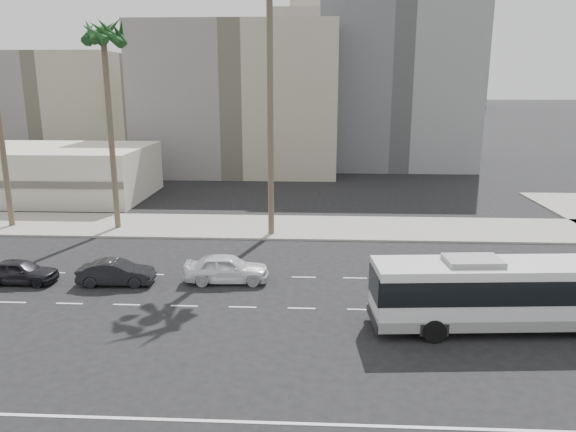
# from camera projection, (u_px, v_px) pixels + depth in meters

# --- Properties ---
(ground) EXTENTS (700.00, 700.00, 0.00)m
(ground) POSITION_uv_depth(u_px,v_px,m) (361.00, 310.00, 27.11)
(ground) COLOR black
(ground) RESTS_ON ground
(sidewalk_north) EXTENTS (120.00, 7.00, 0.15)m
(sidewalk_north) POSITION_uv_depth(u_px,v_px,m) (345.00, 228.00, 42.11)
(sidewalk_north) COLOR gray
(sidewalk_north) RESTS_ON ground
(commercial_low) EXTENTS (22.00, 12.16, 5.00)m
(commercial_low) POSITION_uv_depth(u_px,v_px,m) (35.00, 172.00, 53.18)
(commercial_low) COLOR beige
(commercial_low) RESTS_ON ground
(midrise_beige_west) EXTENTS (24.00, 18.00, 18.00)m
(midrise_beige_west) POSITION_uv_depth(u_px,v_px,m) (241.00, 99.00, 69.16)
(midrise_beige_west) COLOR gray
(midrise_beige_west) RESTS_ON ground
(midrise_gray_center) EXTENTS (20.00, 20.00, 26.00)m
(midrise_gray_center) POSITION_uv_depth(u_px,v_px,m) (392.00, 68.00, 73.99)
(midrise_gray_center) COLOR slate
(midrise_gray_center) RESTS_ON ground
(midrise_beige_far) EXTENTS (18.00, 16.00, 15.00)m
(midrise_beige_far) POSITION_uv_depth(u_px,v_px,m) (62.00, 109.00, 75.65)
(midrise_beige_far) COLOR gray
(midrise_beige_far) RESTS_ON ground
(civic_tower) EXTENTS (42.00, 42.00, 129.00)m
(civic_tower) POSITION_uv_depth(u_px,v_px,m) (318.00, 23.00, 260.22)
(civic_tower) COLOR beige
(civic_tower) RESTS_ON ground
(highrise_right) EXTENTS (26.00, 26.00, 70.00)m
(highrise_right) POSITION_uv_depth(u_px,v_px,m) (424.00, 27.00, 239.43)
(highrise_right) COLOR slate
(highrise_right) RESTS_ON ground
(highrise_far) EXTENTS (22.00, 22.00, 60.00)m
(highrise_far) POSITION_uv_depth(u_px,v_px,m) (462.00, 43.00, 268.48)
(highrise_far) COLOR slate
(highrise_far) RESTS_ON ground
(city_bus) EXTENTS (12.13, 3.58, 3.44)m
(city_bus) POSITION_uv_depth(u_px,v_px,m) (504.00, 292.00, 24.66)
(city_bus) COLOR silver
(city_bus) RESTS_ON ground
(car_a) EXTENTS (2.16, 4.87, 1.63)m
(car_a) POSITION_uv_depth(u_px,v_px,m) (227.00, 268.00, 30.74)
(car_a) COLOR white
(car_a) RESTS_ON ground
(car_b) EXTENTS (1.65, 4.27, 1.39)m
(car_b) POSITION_uv_depth(u_px,v_px,m) (116.00, 273.00, 30.39)
(car_b) COLOR black
(car_b) RESTS_ON ground
(car_c) EXTENTS (1.73, 4.13, 1.40)m
(car_c) POSITION_uv_depth(u_px,v_px,m) (20.00, 271.00, 30.57)
(car_c) COLOR black
(car_c) RESTS_ON ground
(palm_mid) EXTENTS (5.08, 5.08, 15.69)m
(palm_mid) POSITION_uv_depth(u_px,v_px,m) (103.00, 39.00, 38.69)
(palm_mid) COLOR brown
(palm_mid) RESTS_ON ground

